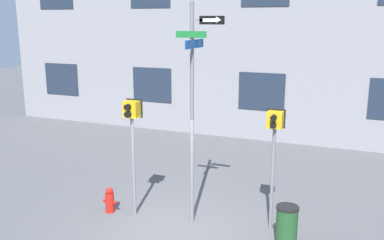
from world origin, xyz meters
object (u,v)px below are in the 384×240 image
trash_bin (287,225)px  fire_hydrant (110,200)px  pedestrian_signal_left (132,125)px  street_sign_pole (194,100)px  pedestrian_signal_right (274,137)px

trash_bin → fire_hydrant: bearing=-179.0°
pedestrian_signal_left → trash_bin: 4.17m
pedestrian_signal_left → fire_hydrant: 2.08m
street_sign_pole → pedestrian_signal_right: size_ratio=1.82×
pedestrian_signal_right → fire_hydrant: size_ratio=4.29×
fire_hydrant → pedestrian_signal_left: bearing=11.5°
pedestrian_signal_left → pedestrian_signal_right: (3.28, 0.53, -0.09)m
pedestrian_signal_right → fire_hydrant: bearing=-170.5°
pedestrian_signal_right → fire_hydrant: (-3.91, -0.66, -1.88)m
street_sign_pole → fire_hydrant: street_sign_pole is taller
pedestrian_signal_left → pedestrian_signal_right: 3.32m
fire_hydrant → pedestrian_signal_right: bearing=9.5°
street_sign_pole → fire_hydrant: 3.42m
fire_hydrant → trash_bin: bearing=1.0°
pedestrian_signal_left → pedestrian_signal_right: pedestrian_signal_left is taller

